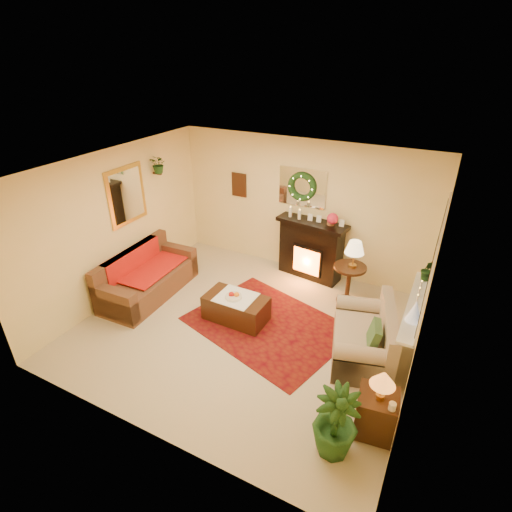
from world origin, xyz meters
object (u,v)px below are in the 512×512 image
at_px(side_table_round, 348,286).
at_px(end_table_square, 376,414).
at_px(fireplace, 311,250).
at_px(loveseat, 363,331).
at_px(coffee_table, 236,308).
at_px(sofa, 148,273).

height_order(side_table_round, end_table_square, side_table_round).
bearing_deg(fireplace, side_table_round, -23.71).
xyz_separation_m(fireplace, end_table_square, (1.95, -3.04, -0.28)).
height_order(loveseat, side_table_round, loveseat).
distance_m(fireplace, loveseat, 2.33).
distance_m(end_table_square, coffee_table, 2.76).
height_order(fireplace, coffee_table, fireplace).
distance_m(sofa, fireplace, 3.06).
relative_size(loveseat, coffee_table, 1.36).
relative_size(fireplace, coffee_table, 1.17).
xyz_separation_m(fireplace, coffee_table, (-0.57, -1.90, -0.34)).
bearing_deg(fireplace, end_table_square, -49.31).
distance_m(side_table_round, coffee_table, 2.00).
height_order(sofa, loveseat, sofa).
xyz_separation_m(loveseat, end_table_square, (0.47, -1.24, -0.15)).
bearing_deg(loveseat, sofa, 167.14).
bearing_deg(sofa, loveseat, 0.31).
bearing_deg(end_table_square, sofa, 165.88).
distance_m(fireplace, side_table_round, 1.09).
xyz_separation_m(side_table_round, end_table_square, (1.04, -2.48, -0.05)).
bearing_deg(loveseat, side_table_round, 99.30).
distance_m(fireplace, end_table_square, 3.62).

